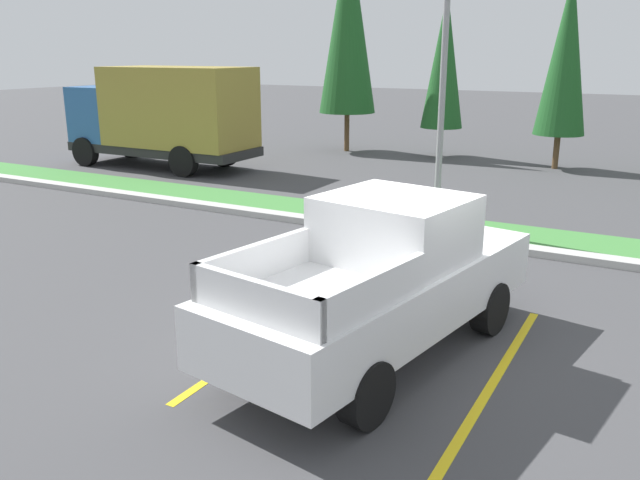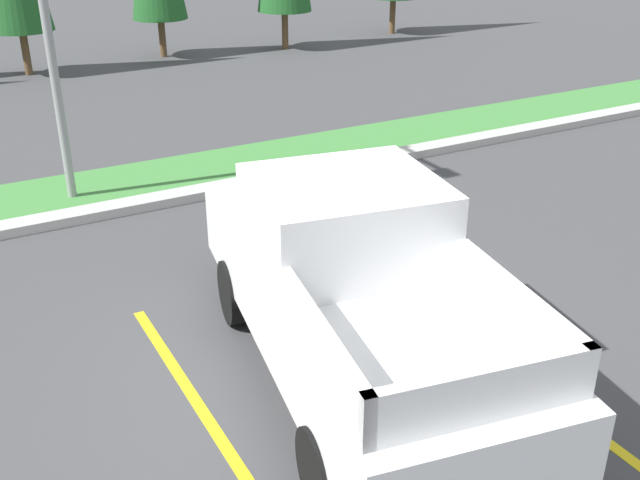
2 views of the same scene
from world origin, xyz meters
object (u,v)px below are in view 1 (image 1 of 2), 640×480
cypress_tree_center (566,54)px  street_light (442,54)px  cypress_tree_left_inner (444,60)px  cargo_truck_distant (164,114)px  pickup_truck_main (383,279)px  cypress_tree_leftmost (348,20)px

cypress_tree_center → street_light: bearing=-95.5°
street_light → cypress_tree_left_inner: street_light is taller
cargo_truck_distant → cypress_tree_center: size_ratio=1.05×
pickup_truck_main → cypress_tree_leftmost: 18.88m
cypress_tree_leftmost → pickup_truck_main: bearing=-62.1°
street_light → cypress_tree_leftmost: size_ratio=0.77×
cypress_tree_leftmost → cypress_tree_left_inner: size_ratio=1.41×
cargo_truck_distant → street_light: bearing=-18.1°
pickup_truck_main → cypress_tree_left_inner: bearing=106.2°
cargo_truck_distant → cypress_tree_center: (11.88, 6.24, 1.96)m
cypress_tree_left_inner → pickup_truck_main: bearing=-73.8°
cargo_truck_distant → cypress_tree_leftmost: (3.73, 6.50, 3.19)m
cypress_tree_left_inner → cypress_tree_center: size_ratio=0.94×
pickup_truck_main → cypress_tree_left_inner: (-4.89, 16.81, 2.52)m
pickup_truck_main → cargo_truck_distant: 15.81m
cargo_truck_distant → cypress_tree_leftmost: size_ratio=0.80×
cargo_truck_distant → cypress_tree_leftmost: bearing=60.1°
pickup_truck_main → cypress_tree_left_inner: size_ratio=0.90×
pickup_truck_main → cargo_truck_distant: (-12.38, 9.80, 0.81)m
pickup_truck_main → street_light: size_ratio=0.83×
cypress_tree_center → cargo_truck_distant: bearing=-152.3°
cypress_tree_left_inner → street_light: bearing=-72.0°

